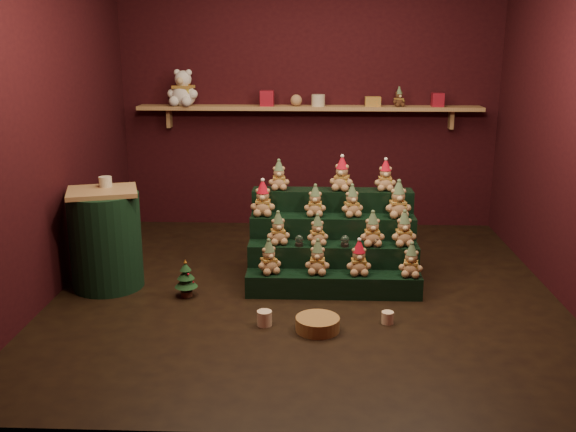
{
  "coord_description": "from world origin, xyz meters",
  "views": [
    {
      "loc": [
        0.06,
        -4.91,
        1.97
      ],
      "look_at": [
        -0.15,
        0.25,
        0.56
      ],
      "focal_mm": 40.0,
      "sensor_mm": 36.0,
      "label": 1
    }
  ],
  "objects_px": {
    "snow_globe_c": "(376,242)",
    "wicker_basket": "(318,324)",
    "snow_globe_b": "(345,241)",
    "side_table": "(106,239)",
    "white_bear": "(183,83)",
    "mug_right": "(388,318)",
    "snow_globe_a": "(299,240)",
    "brown_bear": "(399,97)",
    "mini_christmas_tree": "(186,278)",
    "riser_tier_front": "(333,285)",
    "mug_left": "(264,318)"
  },
  "relations": [
    {
      "from": "side_table",
      "to": "mini_christmas_tree",
      "type": "height_order",
      "value": "side_table"
    },
    {
      "from": "mini_christmas_tree",
      "to": "mug_right",
      "type": "distance_m",
      "value": 1.62
    },
    {
      "from": "snow_globe_c",
      "to": "brown_bear",
      "type": "relative_size",
      "value": 0.4
    },
    {
      "from": "mug_right",
      "to": "brown_bear",
      "type": "relative_size",
      "value": 0.46
    },
    {
      "from": "riser_tier_front",
      "to": "snow_globe_b",
      "type": "bearing_deg",
      "value": 59.58
    },
    {
      "from": "mini_christmas_tree",
      "to": "brown_bear",
      "type": "relative_size",
      "value": 1.61
    },
    {
      "from": "brown_bear",
      "to": "snow_globe_a",
      "type": "bearing_deg",
      "value": -139.08
    },
    {
      "from": "snow_globe_a",
      "to": "side_table",
      "type": "distance_m",
      "value": 1.58
    },
    {
      "from": "snow_globe_b",
      "to": "side_table",
      "type": "xyz_separation_m",
      "value": [
        -1.96,
        -0.04,
        0.0
      ]
    },
    {
      "from": "mug_right",
      "to": "mini_christmas_tree",
      "type": "bearing_deg",
      "value": 163.93
    },
    {
      "from": "snow_globe_c",
      "to": "wicker_basket",
      "type": "distance_m",
      "value": 1.01
    },
    {
      "from": "snow_globe_b",
      "to": "wicker_basket",
      "type": "bearing_deg",
      "value": -105.08
    },
    {
      "from": "mini_christmas_tree",
      "to": "mug_left",
      "type": "xyz_separation_m",
      "value": [
        0.67,
        -0.52,
        -0.1
      ]
    },
    {
      "from": "side_table",
      "to": "mug_right",
      "type": "height_order",
      "value": "side_table"
    },
    {
      "from": "mug_left",
      "to": "brown_bear",
      "type": "distance_m",
      "value": 3.11
    },
    {
      "from": "mini_christmas_tree",
      "to": "riser_tier_front",
      "type": "bearing_deg",
      "value": 3.55
    },
    {
      "from": "snow_globe_c",
      "to": "wicker_basket",
      "type": "relative_size",
      "value": 0.25
    },
    {
      "from": "snow_globe_a",
      "to": "side_table",
      "type": "height_order",
      "value": "side_table"
    },
    {
      "from": "snow_globe_b",
      "to": "side_table",
      "type": "height_order",
      "value": "side_table"
    },
    {
      "from": "snow_globe_a",
      "to": "wicker_basket",
      "type": "xyz_separation_m",
      "value": [
        0.15,
        -0.82,
        -0.36
      ]
    },
    {
      "from": "riser_tier_front",
      "to": "brown_bear",
      "type": "bearing_deg",
      "value": 69.89
    },
    {
      "from": "snow_globe_b",
      "to": "side_table",
      "type": "relative_size",
      "value": 0.11
    },
    {
      "from": "mug_right",
      "to": "white_bear",
      "type": "bearing_deg",
      "value": 128.0
    },
    {
      "from": "mug_left",
      "to": "wicker_basket",
      "type": "xyz_separation_m",
      "value": [
        0.38,
        -0.07,
        -0.01
      ]
    },
    {
      "from": "brown_bear",
      "to": "side_table",
      "type": "bearing_deg",
      "value": -164.78
    },
    {
      "from": "snow_globe_c",
      "to": "mug_left",
      "type": "xyz_separation_m",
      "value": [
        -0.85,
        -0.75,
        -0.34
      ]
    },
    {
      "from": "snow_globe_c",
      "to": "riser_tier_front",
      "type": "bearing_deg",
      "value": -155.17
    },
    {
      "from": "snow_globe_c",
      "to": "white_bear",
      "type": "height_order",
      "value": "white_bear"
    },
    {
      "from": "mini_christmas_tree",
      "to": "brown_bear",
      "type": "height_order",
      "value": "brown_bear"
    },
    {
      "from": "wicker_basket",
      "to": "mug_right",
      "type": "bearing_deg",
      "value": 15.38
    },
    {
      "from": "mug_left",
      "to": "white_bear",
      "type": "distance_m",
      "value": 3.11
    },
    {
      "from": "side_table",
      "to": "white_bear",
      "type": "height_order",
      "value": "white_bear"
    },
    {
      "from": "snow_globe_b",
      "to": "white_bear",
      "type": "bearing_deg",
      "value": 132.62
    },
    {
      "from": "snow_globe_b",
      "to": "riser_tier_front",
      "type": "bearing_deg",
      "value": -120.42
    },
    {
      "from": "snow_globe_a",
      "to": "side_table",
      "type": "bearing_deg",
      "value": -178.49
    },
    {
      "from": "mug_left",
      "to": "wicker_basket",
      "type": "bearing_deg",
      "value": -10.58
    },
    {
      "from": "side_table",
      "to": "mug_right",
      "type": "bearing_deg",
      "value": -33.29
    },
    {
      "from": "snow_globe_a",
      "to": "mug_right",
      "type": "relative_size",
      "value": 1.05
    },
    {
      "from": "snow_globe_b",
      "to": "brown_bear",
      "type": "xyz_separation_m",
      "value": [
        0.61,
        1.77,
        1.01
      ]
    },
    {
      "from": "riser_tier_front",
      "to": "snow_globe_c",
      "type": "height_order",
      "value": "snow_globe_c"
    },
    {
      "from": "mini_christmas_tree",
      "to": "mug_left",
      "type": "bearing_deg",
      "value": -37.77
    },
    {
      "from": "riser_tier_front",
      "to": "side_table",
      "type": "xyz_separation_m",
      "value": [
        -1.86,
        0.12,
        0.32
      ]
    },
    {
      "from": "snow_globe_b",
      "to": "snow_globe_a",
      "type": "bearing_deg",
      "value": 180.0
    },
    {
      "from": "riser_tier_front",
      "to": "snow_globe_b",
      "type": "height_order",
      "value": "snow_globe_b"
    },
    {
      "from": "mini_christmas_tree",
      "to": "mug_right",
      "type": "height_order",
      "value": "mini_christmas_tree"
    },
    {
      "from": "snow_globe_b",
      "to": "white_bear",
      "type": "relative_size",
      "value": 0.2
    },
    {
      "from": "snow_globe_b",
      "to": "mug_right",
      "type": "xyz_separation_m",
      "value": [
        0.29,
        -0.68,
        -0.36
      ]
    },
    {
      "from": "mug_right",
      "to": "snow_globe_a",
      "type": "bearing_deg",
      "value": 134.04
    },
    {
      "from": "side_table",
      "to": "white_bear",
      "type": "relative_size",
      "value": 1.76
    },
    {
      "from": "snow_globe_b",
      "to": "brown_bear",
      "type": "relative_size",
      "value": 0.49
    }
  ]
}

